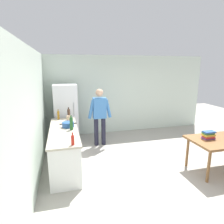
% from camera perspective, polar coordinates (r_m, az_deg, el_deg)
% --- Properties ---
extents(ground_plane, '(14.00, 14.00, 0.00)m').
position_cam_1_polar(ground_plane, '(4.73, 12.94, -16.50)').
color(ground_plane, '#9E998E').
extents(wall_back, '(6.40, 0.12, 2.70)m').
position_cam_1_polar(wall_back, '(6.98, 2.23, 5.14)').
color(wall_back, silver).
rests_on(wall_back, ground_plane).
extents(wall_left, '(0.12, 5.60, 2.70)m').
position_cam_1_polar(wall_left, '(3.99, -22.90, -1.87)').
color(wall_left, silver).
rests_on(wall_left, ground_plane).
extents(kitchen_counter, '(0.64, 2.20, 0.90)m').
position_cam_1_polar(kitchen_counter, '(4.80, -13.72, -10.09)').
color(kitchen_counter, white).
rests_on(kitchen_counter, ground_plane).
extents(refrigerator, '(0.70, 0.67, 1.80)m').
position_cam_1_polar(refrigerator, '(6.19, -13.28, -0.46)').
color(refrigerator, white).
rests_on(refrigerator, ground_plane).
extents(person, '(0.70, 0.22, 1.70)m').
position_cam_1_polar(person, '(5.72, -3.64, -0.41)').
color(person, '#1E1E2D').
rests_on(person, ground_plane).
extents(dining_table, '(1.40, 0.90, 0.75)m').
position_cam_1_polar(dining_table, '(5.01, 29.49, -7.74)').
color(dining_table, brown).
rests_on(dining_table, ground_plane).
extents(cooking_pot, '(0.40, 0.28, 0.12)m').
position_cam_1_polar(cooking_pot, '(4.80, -12.74, -3.60)').
color(cooking_pot, '#285193').
rests_on(cooking_pot, kitchen_counter).
extents(utensil_jar, '(0.11, 0.11, 0.32)m').
position_cam_1_polar(utensil_jar, '(5.33, -12.58, -1.70)').
color(utensil_jar, tan).
rests_on(utensil_jar, kitchen_counter).
extents(bottle_wine_dark, '(0.08, 0.08, 0.34)m').
position_cam_1_polar(bottle_wine_dark, '(5.46, -12.54, -0.63)').
color(bottle_wine_dark, black).
rests_on(bottle_wine_dark, kitchen_counter).
extents(bottle_oil_amber, '(0.06, 0.06, 0.28)m').
position_cam_1_polar(bottle_oil_amber, '(5.55, -15.44, -0.90)').
color(bottle_oil_amber, '#996619').
rests_on(bottle_oil_amber, kitchen_counter).
extents(bottle_wine_green, '(0.08, 0.08, 0.34)m').
position_cam_1_polar(bottle_wine_green, '(4.55, -11.83, -3.33)').
color(bottle_wine_green, '#1E5123').
rests_on(bottle_wine_green, kitchen_counter).
extents(bottle_sauce_red, '(0.06, 0.06, 0.24)m').
position_cam_1_polar(bottle_sauce_red, '(3.69, -11.45, -8.04)').
color(bottle_sauce_red, '#B22319').
rests_on(bottle_sauce_red, kitchen_counter).
extents(book_stack, '(0.27, 0.19, 0.18)m').
position_cam_1_polar(book_stack, '(4.83, 26.41, -6.05)').
color(book_stack, '#753D7F').
rests_on(book_stack, dining_table).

